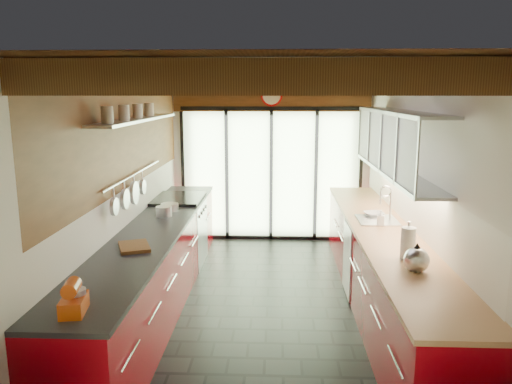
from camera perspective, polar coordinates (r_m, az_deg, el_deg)
ground at (r=5.83m, az=1.31°, el=-12.94°), size 5.50×5.50×0.00m
room_shell at (r=5.37m, az=1.39°, el=3.39°), size 5.50×5.50×5.50m
ceiling_beams at (r=5.70m, az=1.50°, el=11.99°), size 3.14×5.06×4.90m
glass_door at (r=8.04m, az=1.76°, el=6.04°), size 2.95×0.10×2.90m
left_counter at (r=5.82m, az=-11.46°, el=-8.32°), size 0.68×5.00×0.92m
range_stove at (r=7.16m, az=-8.71°, el=-4.41°), size 0.66×0.90×0.97m
right_counter at (r=5.77m, az=14.22°, el=-8.60°), size 0.68×5.00×0.92m
sink_assembly at (r=6.01m, az=13.82°, el=-2.83°), size 0.45×0.52×0.43m
upper_cabinets_right at (r=5.80m, az=15.81°, el=5.50°), size 0.34×3.00×3.00m
left_wall_fixtures at (r=5.70m, az=-13.54°, el=5.84°), size 0.28×2.60×0.96m
stand_mixer at (r=3.67m, az=-20.09°, el=-11.44°), size 0.19×0.29×0.24m
pot_large at (r=6.14m, az=-10.49°, el=-2.19°), size 0.24×0.24×0.12m
pot_small at (r=6.45m, az=-9.85°, el=-1.68°), size 0.27×0.27×0.09m
cutting_board at (r=4.96m, az=-13.75°, el=-6.09°), size 0.39×0.45×0.03m
kettle at (r=4.41m, az=17.88°, el=-7.22°), size 0.26×0.29×0.25m
paper_towel at (r=4.67m, az=16.97°, el=-5.68°), size 0.15×0.15×0.35m
soap_bottle at (r=5.79m, az=14.08°, el=-2.88°), size 0.10×0.10×0.18m
bowl at (r=6.19m, az=13.31°, el=-2.50°), size 0.28×0.28×0.06m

